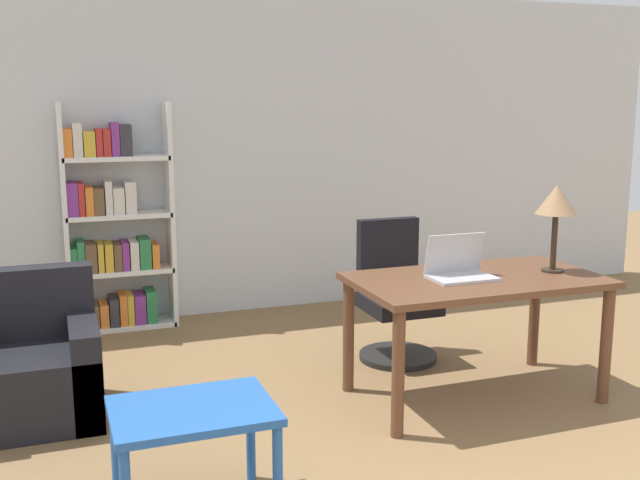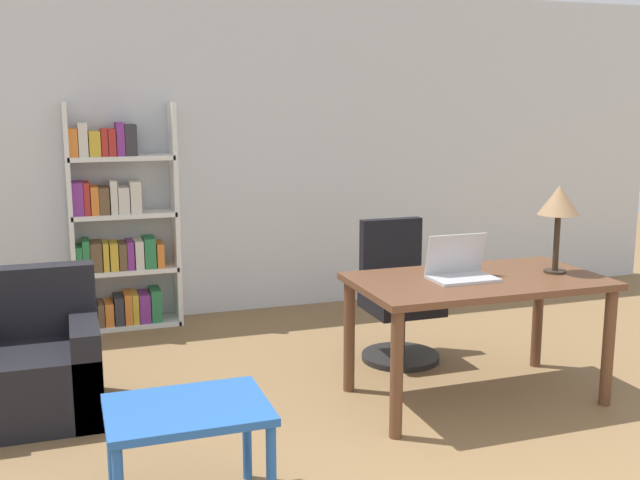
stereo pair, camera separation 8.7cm
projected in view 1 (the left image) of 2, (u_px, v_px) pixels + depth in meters
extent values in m
cube|color=silver|center=(253.00, 153.00, 6.32)|extent=(8.00, 0.06, 2.70)
cube|color=brown|center=(477.00, 280.00, 4.47)|extent=(1.49, 0.82, 0.04)
cylinder|color=brown|center=(398.00, 374.00, 3.99)|extent=(0.07, 0.07, 0.71)
cylinder|color=brown|center=(606.00, 346.00, 4.45)|extent=(0.07, 0.07, 0.71)
cylinder|color=brown|center=(348.00, 336.00, 4.63)|extent=(0.07, 0.07, 0.71)
cylinder|color=brown|center=(534.00, 314.00, 5.10)|extent=(0.07, 0.07, 0.71)
cube|color=#B2B2B7|center=(462.00, 278.00, 4.41)|extent=(0.38, 0.25, 0.02)
cube|color=#B2B2B7|center=(454.00, 253.00, 4.47)|extent=(0.38, 0.06, 0.24)
cube|color=white|center=(454.00, 253.00, 4.48)|extent=(0.34, 0.05, 0.21)
cylinder|color=#2D2319|center=(552.00, 270.00, 4.61)|extent=(0.13, 0.13, 0.01)
cylinder|color=#2D2319|center=(554.00, 242.00, 4.58)|extent=(0.04, 0.04, 0.34)
cone|color=#93704C|center=(557.00, 199.00, 4.53)|extent=(0.25, 0.25, 0.18)
cylinder|color=black|center=(398.00, 356.00, 5.26)|extent=(0.54, 0.54, 0.04)
cylinder|color=#262626|center=(398.00, 332.00, 5.23)|extent=(0.06, 0.06, 0.31)
cube|color=black|center=(399.00, 304.00, 5.19)|extent=(0.47, 0.47, 0.10)
cube|color=black|center=(388.00, 255.00, 5.32)|extent=(0.45, 0.08, 0.52)
cube|color=#2356A3|center=(193.00, 411.00, 3.20)|extent=(0.69, 0.52, 0.04)
cylinder|color=#2356A3|center=(278.00, 477.00, 3.15)|extent=(0.04, 0.04, 0.47)
cylinder|color=#2356A3|center=(116.00, 454.00, 3.35)|extent=(0.04, 0.04, 0.47)
cylinder|color=#2356A3|center=(251.00, 433.00, 3.56)|extent=(0.04, 0.04, 0.47)
cube|color=black|center=(29.00, 386.00, 4.23)|extent=(0.78, 0.71, 0.41)
cube|color=black|center=(25.00, 302.00, 4.40)|extent=(0.78, 0.16, 0.42)
cube|color=black|center=(85.00, 367.00, 4.32)|extent=(0.16, 0.71, 0.56)
cube|color=white|center=(65.00, 220.00, 5.70)|extent=(0.04, 0.28, 1.78)
cube|color=white|center=(170.00, 215.00, 5.97)|extent=(0.04, 0.28, 1.78)
cube|color=white|center=(124.00, 325.00, 6.00)|extent=(0.80, 0.28, 0.04)
cube|color=#B72D28|center=(77.00, 316.00, 5.86)|extent=(0.04, 0.24, 0.19)
cube|color=#333338|center=(86.00, 315.00, 5.88)|extent=(0.09, 0.24, 0.19)
cube|color=brown|center=(96.00, 314.00, 5.91)|extent=(0.05, 0.24, 0.18)
cube|color=orange|center=(104.00, 314.00, 5.93)|extent=(0.06, 0.24, 0.18)
cube|color=#333338|center=(114.00, 310.00, 5.95)|extent=(0.07, 0.24, 0.22)
cube|color=orange|center=(123.00, 308.00, 5.97)|extent=(0.06, 0.24, 0.24)
cube|color=gold|center=(130.00, 308.00, 5.99)|extent=(0.05, 0.24, 0.24)
cube|color=#7F338C|center=(139.00, 307.00, 6.02)|extent=(0.09, 0.24, 0.23)
cube|color=#2D7F47|center=(150.00, 305.00, 6.04)|extent=(0.08, 0.24, 0.26)
cube|color=white|center=(122.00, 271.00, 5.92)|extent=(0.80, 0.28, 0.04)
cube|color=#2D7F47|center=(73.00, 259.00, 5.78)|extent=(0.05, 0.24, 0.20)
cube|color=#2D7F47|center=(81.00, 256.00, 5.79)|extent=(0.05, 0.24, 0.25)
cube|color=brown|center=(91.00, 257.00, 5.82)|extent=(0.09, 0.24, 0.22)
cube|color=gold|center=(100.00, 256.00, 5.84)|extent=(0.04, 0.24, 0.22)
cube|color=gold|center=(108.00, 256.00, 5.86)|extent=(0.06, 0.24, 0.22)
cube|color=brown|center=(117.00, 256.00, 5.89)|extent=(0.06, 0.24, 0.21)
cube|color=#7F338C|center=(125.00, 255.00, 5.90)|extent=(0.05, 0.24, 0.22)
cube|color=silver|center=(133.00, 254.00, 5.93)|extent=(0.06, 0.24, 0.22)
cube|color=#2D7F47|center=(144.00, 252.00, 5.95)|extent=(0.09, 0.24, 0.24)
cube|color=orange|center=(154.00, 254.00, 5.98)|extent=(0.06, 0.24, 0.19)
cube|color=white|center=(119.00, 215.00, 5.84)|extent=(0.80, 0.28, 0.04)
cube|color=#7F338C|center=(72.00, 199.00, 5.69)|extent=(0.08, 0.24, 0.25)
cube|color=#B72D28|center=(81.00, 199.00, 5.72)|extent=(0.04, 0.24, 0.25)
cube|color=orange|center=(89.00, 200.00, 5.74)|extent=(0.06, 0.24, 0.22)
cube|color=brown|center=(98.00, 201.00, 5.76)|extent=(0.07, 0.24, 0.21)
cube|color=silver|center=(108.00, 197.00, 5.78)|extent=(0.05, 0.24, 0.26)
cube|color=silver|center=(118.00, 200.00, 5.81)|extent=(0.08, 0.24, 0.20)
cube|color=silver|center=(130.00, 197.00, 5.84)|extent=(0.08, 0.24, 0.25)
cube|color=white|center=(116.00, 158.00, 5.75)|extent=(0.80, 0.28, 0.04)
cube|color=orange|center=(67.00, 143.00, 5.61)|extent=(0.06, 0.24, 0.21)
cube|color=silver|center=(77.00, 140.00, 5.63)|extent=(0.07, 0.24, 0.25)
cube|color=gold|center=(89.00, 144.00, 5.67)|extent=(0.08, 0.24, 0.19)
cube|color=#B72D28|center=(98.00, 142.00, 5.69)|extent=(0.05, 0.24, 0.21)
cube|color=#B72D28|center=(106.00, 142.00, 5.71)|extent=(0.05, 0.24, 0.21)
cube|color=#7F338C|center=(114.00, 139.00, 5.73)|extent=(0.06, 0.24, 0.25)
cube|color=#333338|center=(125.00, 140.00, 5.75)|extent=(0.09, 0.24, 0.24)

